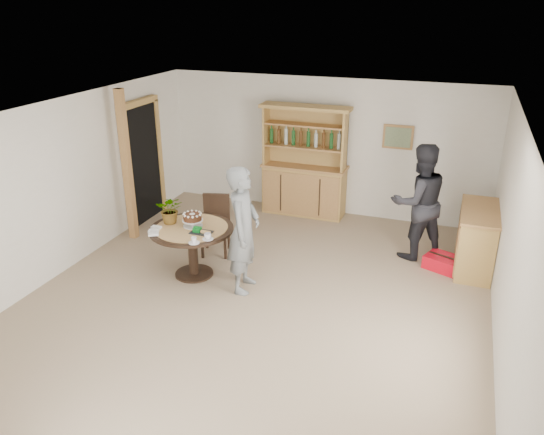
{
  "coord_description": "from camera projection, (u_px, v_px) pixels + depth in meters",
  "views": [
    {
      "loc": [
        2.32,
        -5.73,
        3.79
      ],
      "look_at": [
        0.08,
        0.44,
        1.05
      ],
      "focal_mm": 35.0,
      "sensor_mm": 36.0,
      "label": 1
    }
  ],
  "objects": [
    {
      "name": "napkins",
      "position": [
        154.0,
        231.0,
        7.39
      ],
      "size": [
        0.24,
        0.33,
        0.03
      ],
      "color": "white",
      "rests_on": "dining_table"
    },
    {
      "name": "pine_post",
      "position": [
        127.0,
        167.0,
        8.57
      ],
      "size": [
        0.12,
        0.12,
        2.5
      ],
      "primitive_type": "cube",
      "color": "#B3864B",
      "rests_on": "ground"
    },
    {
      "name": "hutch",
      "position": [
        304.0,
        178.0,
        9.8
      ],
      "size": [
        1.62,
        0.54,
        2.04
      ],
      "color": "tan",
      "rests_on": "ground"
    },
    {
      "name": "doorway",
      "position": [
        143.0,
        161.0,
        9.39
      ],
      "size": [
        0.13,
        1.1,
        2.18
      ],
      "color": "black",
      "rests_on": "ground"
    },
    {
      "name": "ground",
      "position": [
        255.0,
        300.0,
        7.16
      ],
      "size": [
        7.0,
        7.0,
        0.0
      ],
      "primitive_type": "plane",
      "color": "tan",
      "rests_on": "ground"
    },
    {
      "name": "flower_vase",
      "position": [
        170.0,
        209.0,
        7.61
      ],
      "size": [
        0.47,
        0.44,
        0.42
      ],
      "primitive_type": "imported",
      "rotation": [
        0.0,
        0.0,
        0.35
      ],
      "color": "#3F7233",
      "rests_on": "dining_table"
    },
    {
      "name": "birthday_cake",
      "position": [
        193.0,
        218.0,
        7.53
      ],
      "size": [
        0.3,
        0.3,
        0.2
      ],
      "color": "white",
      "rests_on": "dining_table"
    },
    {
      "name": "teen_boy",
      "position": [
        244.0,
        230.0,
        7.13
      ],
      "size": [
        0.5,
        0.69,
        1.78
      ],
      "primitive_type": "imported",
      "rotation": [
        0.0,
        0.0,
        1.69
      ],
      "color": "slate",
      "rests_on": "ground"
    },
    {
      "name": "adult_person",
      "position": [
        419.0,
        202.0,
        8.05
      ],
      "size": [
        1.12,
        1.05,
        1.82
      ],
      "primitive_type": "imported",
      "rotation": [
        0.0,
        0.0,
        3.7
      ],
      "color": "black",
      "rests_on": "ground"
    },
    {
      "name": "room_shell",
      "position": [
        254.0,
        178.0,
        6.5
      ],
      "size": [
        6.04,
        7.04,
        2.52
      ],
      "color": "white",
      "rests_on": "ground"
    },
    {
      "name": "coffee_cup_b",
      "position": [
        194.0,
        241.0,
        7.04
      ],
      "size": [
        0.15,
        0.15,
        0.08
      ],
      "color": "white",
      "rests_on": "dining_table"
    },
    {
      "name": "dining_table",
      "position": [
        192.0,
        237.0,
        7.6
      ],
      "size": [
        1.2,
        1.2,
        0.76
      ],
      "color": "black",
      "rests_on": "ground"
    },
    {
      "name": "red_suitcase",
      "position": [
        446.0,
        263.0,
        7.93
      ],
      "size": [
        0.71,
        0.59,
        0.21
      ],
      "rotation": [
        0.0,
        0.0,
        -0.38
      ],
      "color": "red",
      "rests_on": "ground"
    },
    {
      "name": "gift_tray",
      "position": [
        201.0,
        231.0,
        7.35
      ],
      "size": [
        0.3,
        0.2,
        0.08
      ],
      "color": "black",
      "rests_on": "dining_table"
    },
    {
      "name": "coffee_cup_a",
      "position": [
        208.0,
        237.0,
        7.15
      ],
      "size": [
        0.15,
        0.15,
        0.09
      ],
      "color": "white",
      "rests_on": "dining_table"
    },
    {
      "name": "sideboard",
      "position": [
        476.0,
        239.0,
        7.85
      ],
      "size": [
        0.54,
        1.26,
        0.94
      ],
      "color": "tan",
      "rests_on": "ground"
    },
    {
      "name": "dining_chair",
      "position": [
        216.0,
        220.0,
        8.35
      ],
      "size": [
        0.52,
        0.52,
        0.95
      ],
      "rotation": [
        0.0,
        0.0,
        0.27
      ],
      "color": "black",
      "rests_on": "ground"
    }
  ]
}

